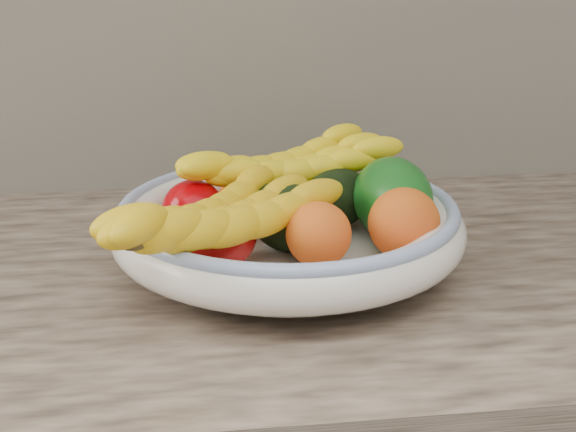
# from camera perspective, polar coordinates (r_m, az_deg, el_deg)

# --- Properties ---
(fruit_bowl) EXTENTS (0.39, 0.39, 0.08)m
(fruit_bowl) POSITION_cam_1_polar(r_m,az_deg,el_deg) (0.89, 0.00, -0.70)
(fruit_bowl) COLOR silver
(fruit_bowl) RESTS_ON kitchen_counter
(clementine_back_left) EXTENTS (0.06, 0.06, 0.05)m
(clementine_back_left) POSITION_cam_1_polar(r_m,az_deg,el_deg) (0.97, -3.48, 1.31)
(clementine_back_left) COLOR #FF5105
(clementine_back_left) RESTS_ON fruit_bowl
(clementine_back_right) EXTENTS (0.07, 0.07, 0.05)m
(clementine_back_right) POSITION_cam_1_polar(r_m,az_deg,el_deg) (1.01, 1.43, 2.06)
(clementine_back_right) COLOR #FF5905
(clementine_back_right) RESTS_ON fruit_bowl
(clementine_back_mid) EXTENTS (0.07, 0.07, 0.05)m
(clementine_back_mid) POSITION_cam_1_polar(r_m,az_deg,el_deg) (0.94, -0.78, 0.74)
(clementine_back_mid) COLOR #F76505
(clementine_back_mid) RESTS_ON fruit_bowl
(clementine_extra) EXTENTS (0.05, 0.05, 0.04)m
(clementine_extra) POSITION_cam_1_polar(r_m,az_deg,el_deg) (0.97, -1.11, 1.30)
(clementine_extra) COLOR #F26005
(clementine_extra) RESTS_ON fruit_bowl
(tomato_left) EXTENTS (0.09, 0.09, 0.06)m
(tomato_left) POSITION_cam_1_polar(r_m,az_deg,el_deg) (0.91, -6.74, 0.56)
(tomato_left) COLOR #AB0006
(tomato_left) RESTS_ON fruit_bowl
(tomato_near_left) EXTENTS (0.08, 0.08, 0.07)m
(tomato_near_left) POSITION_cam_1_polar(r_m,az_deg,el_deg) (0.82, -4.89, -1.41)
(tomato_near_left) COLOR #B00D0F
(tomato_near_left) RESTS_ON fruit_bowl
(avocado_center) EXTENTS (0.12, 0.13, 0.08)m
(avocado_center) POSITION_cam_1_polar(r_m,az_deg,el_deg) (0.87, -0.09, -0.04)
(avocado_center) COLOR black
(avocado_center) RESTS_ON fruit_bowl
(avocado_right) EXTENTS (0.12, 0.12, 0.07)m
(avocado_right) POSITION_cam_1_polar(r_m,az_deg,el_deg) (0.93, 3.46, 1.24)
(avocado_right) COLOR black
(avocado_right) RESTS_ON fruit_bowl
(green_mango) EXTENTS (0.12, 0.14, 0.11)m
(green_mango) POSITION_cam_1_polar(r_m,az_deg,el_deg) (0.90, 7.42, 1.25)
(green_mango) COLOR #0E4D12
(green_mango) RESTS_ON fruit_bowl
(peach_front) EXTENTS (0.09, 0.09, 0.07)m
(peach_front) POSITION_cam_1_polar(r_m,az_deg,el_deg) (0.81, 2.19, -1.31)
(peach_front) COLOR orange
(peach_front) RESTS_ON fruit_bowl
(peach_right) EXTENTS (0.08, 0.08, 0.08)m
(peach_right) POSITION_cam_1_polar(r_m,az_deg,el_deg) (0.85, 8.25, -0.52)
(peach_right) COLOR orange
(peach_right) RESTS_ON fruit_bowl
(banana_bunch_back) EXTENTS (0.31, 0.21, 0.08)m
(banana_bunch_back) POSITION_cam_1_polar(r_m,az_deg,el_deg) (0.95, -0.11, 3.10)
(banana_bunch_back) COLOR yellow
(banana_bunch_back) RESTS_ON fruit_bowl
(banana_bunch_front) EXTENTS (0.30, 0.31, 0.09)m
(banana_bunch_front) POSITION_cam_1_polar(r_m,az_deg,el_deg) (0.79, -5.00, -0.77)
(banana_bunch_front) COLOR yellow
(banana_bunch_front) RESTS_ON fruit_bowl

